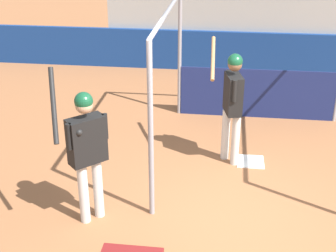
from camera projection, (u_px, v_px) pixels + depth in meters
name	position (u px, v px, depth m)	size (l,w,h in m)	color
ground_plane	(232.00, 224.00, 6.18)	(60.00, 60.00, 0.00)	#935B38
outfield_wall	(234.00, 52.00, 11.87)	(24.00, 0.12, 1.02)	navy
bleacher_section	(235.00, 16.00, 12.74)	(6.50, 2.40, 2.30)	#9E9E99
batting_cage	(261.00, 75.00, 8.26)	(3.14, 3.60, 2.44)	gray
home_plate	(250.00, 161.00, 7.71)	(0.44, 0.44, 0.02)	white
player_batter	(232.00, 98.00, 7.29)	(0.54, 0.84, 1.95)	silver
player_waiting	(86.00, 145.00, 5.84)	(0.66, 0.78, 2.12)	silver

